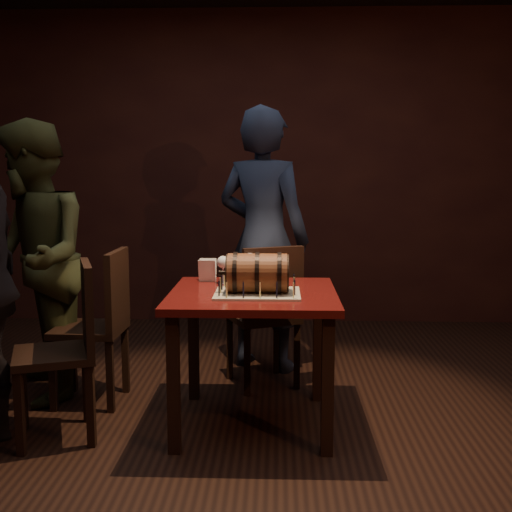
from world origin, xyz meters
The scene contains 15 objects.
room_shell centered at (0.00, 0.00, 1.40)m, with size 5.04×5.04×2.80m.
pub_table centered at (0.00, 0.08, 0.64)m, with size 0.90×0.90×0.75m.
cake_board centered at (0.03, 0.00, 0.76)m, with size 0.45×0.35×0.01m, color #A59E85.
barrel_cake centered at (0.03, 0.00, 0.87)m, with size 0.38×0.22×0.22m.
birthday_candles centered at (0.03, 0.00, 0.80)m, with size 0.40×0.30×0.09m.
wine_glass_left centered at (-0.18, 0.33, 0.87)m, with size 0.07×0.07×0.16m.
wine_glass_mid centered at (-0.03, 0.46, 0.87)m, with size 0.07×0.07×0.16m.
wine_glass_right centered at (0.07, 0.39, 0.87)m, with size 0.07×0.07×0.16m.
pint_of_ale centered at (-0.12, 0.30, 0.82)m, with size 0.07×0.07×0.15m.
menu_card centered at (-0.28, 0.38, 0.81)m, with size 0.10×0.05×0.13m, color white, non-canonical shape.
chair_back centered at (0.07, 0.68, 0.52)m, with size 0.52×0.52×0.93m.
chair_left_rear centered at (-0.92, 0.39, 0.52)m, with size 0.41×0.41×0.93m.
chair_left_front centered at (-0.96, -0.11, 0.52)m, with size 0.51×0.51×0.93m.
person_back centered at (0.03, 1.11, 0.92)m, with size 0.67×0.44×1.83m, color #1B2337.
person_left_rear centered at (-1.35, 0.44, 0.85)m, with size 0.83×0.65×1.70m, color #3E4221.
Camera 1 is at (0.14, -3.33, 1.43)m, focal length 45.00 mm.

